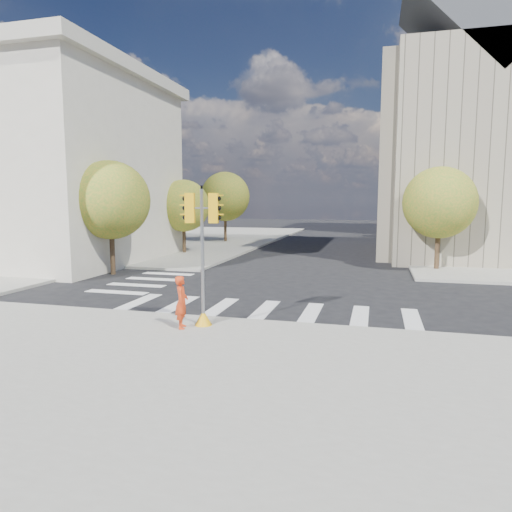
{
  "coord_description": "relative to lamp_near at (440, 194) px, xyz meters",
  "views": [
    {
      "loc": [
        3.99,
        -18.76,
        4.22
      ],
      "look_at": [
        -0.42,
        -2.13,
        2.1
      ],
      "focal_mm": 32.0,
      "sensor_mm": 36.0,
      "label": 1
    }
  ],
  "objects": [
    {
      "name": "tree_re_near",
      "position": [
        -0.5,
        -4.0,
        -0.53
      ],
      "size": [
        4.2,
        4.2,
        6.16
      ],
      "color": "#382616",
      "rests_on": "ground"
    },
    {
      "name": "sidewalk_near",
      "position": [
        -8.0,
        -25.0,
        -4.5
      ],
      "size": [
        30.0,
        14.0,
        0.15
      ],
      "primitive_type": "cube",
      "color": "gray",
      "rests_on": "ground"
    },
    {
      "name": "traffic_signal",
      "position": [
        -9.4,
        -19.16,
        -2.51
      ],
      "size": [
        1.08,
        0.56,
        4.52
      ],
      "rotation": [
        0.0,
        0.0,
        0.19
      ],
      "color": "#DF9E0B",
      "rests_on": "sidewalk_near"
    },
    {
      "name": "sidewalk_far_left",
      "position": [
        -28.0,
        12.0,
        -4.5
      ],
      "size": [
        28.0,
        40.0,
        0.15
      ],
      "primitive_type": "cube",
      "color": "gray",
      "rests_on": "ground"
    },
    {
      "name": "tree_re_mid",
      "position": [
        -0.5,
        8.0,
        -0.23
      ],
      "size": [
        4.6,
        4.6,
        6.66
      ],
      "color": "#382616",
      "rests_on": "ground"
    },
    {
      "name": "ground",
      "position": [
        -8.0,
        -14.0,
        -4.58
      ],
      "size": [
        160.0,
        160.0,
        0.0
      ],
      "primitive_type": "plane",
      "color": "black",
      "rests_on": "ground"
    },
    {
      "name": "lamp_far",
      "position": [
        0.0,
        14.0,
        0.0
      ],
      "size": [
        0.35,
        0.18,
        8.11
      ],
      "color": "black",
      "rests_on": "sidewalk_far_right"
    },
    {
      "name": "tree_lw_mid",
      "position": [
        -18.5,
        0.0,
        -0.82
      ],
      "size": [
        4.0,
        4.0,
        5.77
      ],
      "color": "#382616",
      "rests_on": "ground"
    },
    {
      "name": "lamp_near",
      "position": [
        0.0,
        0.0,
        0.0
      ],
      "size": [
        0.35,
        0.18,
        8.11
      ],
      "color": "black",
      "rests_on": "sidewalk_far_right"
    },
    {
      "name": "planter_wall",
      "position": [
        -22.85,
        -11.33,
        -4.18
      ],
      "size": [
        5.99,
        1.29,
        0.5
      ],
      "primitive_type": "cube",
      "rotation": [
        0.0,
        0.0,
        -0.15
      ],
      "color": "white",
      "rests_on": "sidewalk_left_near"
    },
    {
      "name": "tree_lw_near",
      "position": [
        -18.5,
        -10.0,
        -0.38
      ],
      "size": [
        4.4,
        4.4,
        6.41
      ],
      "color": "#382616",
      "rests_on": "ground"
    },
    {
      "name": "photographer",
      "position": [
        -9.94,
        -19.65,
        -3.58
      ],
      "size": [
        0.58,
        0.71,
        1.69
      ],
      "primitive_type": "imported",
      "rotation": [
        0.0,
        0.0,
        1.89
      ],
      "color": "red",
      "rests_on": "sidewalk_near"
    },
    {
      "name": "classical_building",
      "position": [
        -28.0,
        -6.0,
        1.86
      ],
      "size": [
        19.0,
        15.0,
        12.7
      ],
      "color": "beige",
      "rests_on": "ground"
    },
    {
      "name": "tree_lw_far",
      "position": [
        -18.5,
        10.0,
        -0.04
      ],
      "size": [
        4.8,
        4.8,
        6.95
      ],
      "color": "#382616",
      "rests_on": "ground"
    },
    {
      "name": "tree_re_far",
      "position": [
        -0.5,
        20.0,
        -0.71
      ],
      "size": [
        4.0,
        4.0,
        5.88
      ],
      "color": "#382616",
      "rests_on": "ground"
    }
  ]
}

